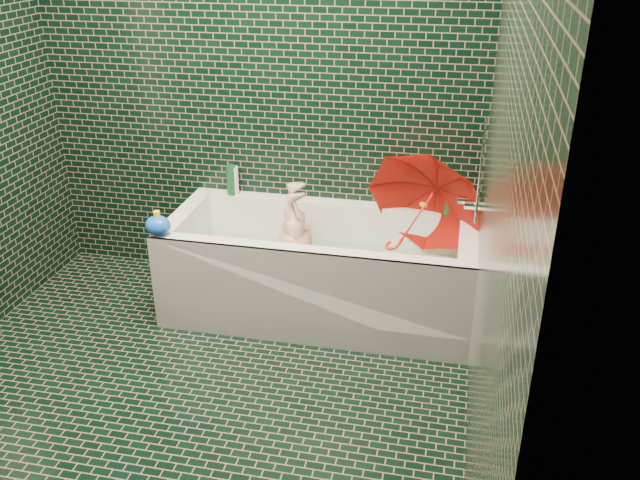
% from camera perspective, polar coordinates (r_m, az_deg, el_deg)
% --- Properties ---
extents(floor, '(2.80, 2.80, 0.00)m').
position_cam_1_polar(floor, '(3.29, -11.83, -14.00)').
color(floor, black).
rests_on(floor, ground).
extents(wall_back, '(2.80, 0.00, 2.80)m').
position_cam_1_polar(wall_back, '(3.95, -5.37, 13.51)').
color(wall_back, black).
rests_on(wall_back, floor).
extents(wall_right, '(0.00, 2.80, 2.80)m').
position_cam_1_polar(wall_right, '(2.43, 14.76, 5.03)').
color(wall_right, black).
rests_on(wall_right, floor).
extents(bathtub, '(1.70, 0.75, 0.55)m').
position_cam_1_polar(bathtub, '(3.84, -0.03, -3.31)').
color(bathtub, white).
rests_on(bathtub, floor).
extents(bath_mat, '(1.35, 0.47, 0.01)m').
position_cam_1_polar(bath_mat, '(3.89, 0.02, -3.90)').
color(bath_mat, '#45CD29').
rests_on(bath_mat, bathtub).
extents(water, '(1.48, 0.53, 0.00)m').
position_cam_1_polar(water, '(3.82, 0.02, -2.02)').
color(water, silver).
rests_on(water, bathtub).
extents(faucet, '(0.18, 0.19, 0.55)m').
position_cam_1_polar(faucet, '(3.54, 12.99, 3.46)').
color(faucet, silver).
rests_on(faucet, wall_right).
extents(child, '(0.94, 0.46, 0.29)m').
position_cam_1_polar(child, '(3.81, -1.52, -1.92)').
color(child, tan).
rests_on(child, bathtub).
extents(umbrella, '(0.98, 0.95, 0.89)m').
position_cam_1_polar(umbrella, '(3.65, 8.24, 2.02)').
color(umbrella, red).
rests_on(umbrella, bathtub).
extents(soap_bottle_a, '(0.12, 0.12, 0.27)m').
position_cam_1_polar(soap_bottle_a, '(3.92, 12.37, 2.20)').
color(soap_bottle_a, white).
rests_on(soap_bottle_a, bathtub).
extents(soap_bottle_b, '(0.10, 0.10, 0.21)m').
position_cam_1_polar(soap_bottle_b, '(3.93, 12.51, 2.22)').
color(soap_bottle_b, '#4C217D').
rests_on(soap_bottle_b, bathtub).
extents(soap_bottle_c, '(0.15, 0.15, 0.16)m').
position_cam_1_polar(soap_bottle_c, '(3.91, 11.66, 2.16)').
color(soap_bottle_c, '#144625').
rests_on(soap_bottle_c, bathtub).
extents(bottle_right_tall, '(0.07, 0.07, 0.23)m').
position_cam_1_polar(bottle_right_tall, '(3.86, 10.84, 3.75)').
color(bottle_right_tall, '#144625').
rests_on(bottle_right_tall, bathtub).
extents(bottle_right_pump, '(0.07, 0.07, 0.19)m').
position_cam_1_polar(bottle_right_pump, '(3.87, 11.71, 3.45)').
color(bottle_right_pump, silver).
rests_on(bottle_right_pump, bathtub).
extents(bottle_left_tall, '(0.08, 0.08, 0.18)m').
position_cam_1_polar(bottle_left_tall, '(4.11, -7.46, 5.02)').
color(bottle_left_tall, '#144625').
rests_on(bottle_left_tall, bathtub).
extents(bottle_left_short, '(0.06, 0.06, 0.17)m').
position_cam_1_polar(bottle_left_short, '(4.11, -7.23, 5.00)').
color(bottle_left_short, white).
rests_on(bottle_left_short, bathtub).
extents(rubber_duck, '(0.11, 0.08, 0.09)m').
position_cam_1_polar(rubber_duck, '(3.93, 8.94, 3.17)').
color(rubber_duck, yellow).
rests_on(rubber_duck, bathtub).
extents(bath_toy, '(0.17, 0.15, 0.13)m').
position_cam_1_polar(bath_toy, '(3.64, -13.49, 1.23)').
color(bath_toy, blue).
rests_on(bath_toy, bathtub).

